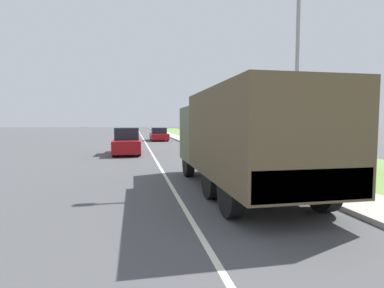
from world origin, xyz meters
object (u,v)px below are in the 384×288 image
Objects in this scene: car_second_ahead at (159,135)px; lamp_post at (293,47)px; military_truck at (242,136)px; car_nearest_ahead at (127,142)px; pickup_truck at (312,146)px.

car_second_ahead is 24.38m from lamp_post.
military_truck is 12.15m from car_nearest_ahead.
car_nearest_ahead is at bearing 122.08° from lamp_post.
car_nearest_ahead is (-3.63, 11.55, -0.93)m from military_truck.
pickup_truck is (5.63, 5.07, -0.82)m from military_truck.
pickup_truck is at bearing -73.64° from car_second_ahead.
car_second_ahead is (-0.37, 25.53, -1.03)m from military_truck.
pickup_truck is 6.05m from lamp_post.
lamp_post is at bearing 33.47° from military_truck.
car_second_ahead is 0.61× the size of lamp_post.
military_truck is 0.96× the size of lamp_post.
military_truck is 25.56m from car_second_ahead.
lamp_post reaches higher than pickup_truck.
military_truck is 4.38m from lamp_post.
pickup_truck is 0.69× the size of lamp_post.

